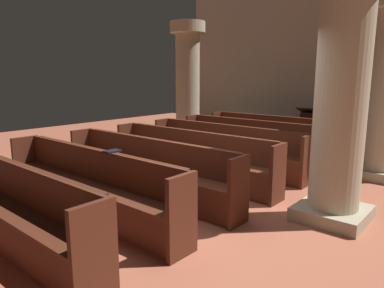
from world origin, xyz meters
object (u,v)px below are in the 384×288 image
object	(u,v)px
pillar_aisle_rear	(342,89)
hymn_book	(112,151)
pew_row_0	(274,133)
lectern	(306,131)
pew_row_3	(190,155)
pillar_far_side	(188,81)
pew_row_4	(146,166)
pew_row_6	(6,202)
pew_row_2	(224,146)
pew_row_5	(88,181)
pew_row_1	(252,139)

from	to	relation	value
pillar_aisle_rear	hymn_book	size ratio (longest dim) A/B	15.78
pew_row_0	lectern	world-z (taller)	lectern
pew_row_3	pillar_far_side	xyz separation A→B (m)	(-2.56, 2.88, 1.26)
pew_row_4	pew_row_6	xyz separation A→B (m)	(0.00, -2.15, 0.00)
hymn_book	pew_row_4	bearing A→B (deg)	110.01
pew_row_4	pew_row_0	bearing A→B (deg)	90.00
pew_row_2	pillar_far_side	distance (m)	3.38
pew_row_5	pew_row_6	xyz separation A→B (m)	(0.00, -1.08, 0.00)
pillar_far_side	pew_row_3	bearing A→B (deg)	-48.27
pew_row_5	pew_row_0	bearing A→B (deg)	90.00
pew_row_4	hymn_book	bearing A→B (deg)	-69.99
pew_row_0	pew_row_6	xyz separation A→B (m)	(0.00, -6.46, 0.00)
pew_row_4	pew_row_5	xyz separation A→B (m)	(0.00, -1.08, 0.00)
pew_row_2	pew_row_6	world-z (taller)	same
pew_row_4	hymn_book	size ratio (longest dim) A/B	16.75
pew_row_0	pillar_aisle_rear	distance (m)	4.42
pew_row_6	lectern	distance (m)	7.62
pew_row_1	pew_row_4	bearing A→B (deg)	-90.00
hymn_book	pew_row_2	bearing A→B (deg)	96.07
pew_row_5	lectern	size ratio (longest dim) A/B	3.30
pew_row_4	lectern	xyz separation A→B (m)	(0.34, 5.46, -0.04)
pew_row_3	pew_row_4	distance (m)	1.08
pew_row_0	pillar_aisle_rear	world-z (taller)	pillar_aisle_rear
pew_row_0	hymn_book	distance (m)	5.22
pew_row_3	pew_row_6	size ratio (longest dim) A/B	1.00
pew_row_0	pew_row_6	world-z (taller)	same
pew_row_6	hymn_book	world-z (taller)	hymn_book
pew_row_4	pillar_aisle_rear	world-z (taller)	pillar_aisle_rear
pew_row_6	lectern	xyz separation A→B (m)	(0.34, 7.61, -0.04)
pew_row_1	pew_row_3	bearing A→B (deg)	-90.00
pew_row_1	pew_row_6	bearing A→B (deg)	-90.00
pew_row_6	pillar_aisle_rear	size ratio (longest dim) A/B	1.06
pew_row_0	pew_row_5	size ratio (longest dim) A/B	1.00
pew_row_2	lectern	xyz separation A→B (m)	(0.34, 3.31, -0.04)
pew_row_3	pew_row_4	world-z (taller)	same
pillar_aisle_rear	hymn_book	xyz separation A→B (m)	(-2.29, -1.87, -0.82)
pew_row_2	pillar_aisle_rear	bearing A→B (deg)	-24.19
pew_row_5	lectern	world-z (taller)	lectern
pew_row_0	pew_row_4	bearing A→B (deg)	-90.00
pillar_aisle_rear	pew_row_3	bearing A→B (deg)	177.85
pew_row_3	lectern	distance (m)	4.40
pillar_aisle_rear	pew_row_1	bearing A→B (deg)	139.28
pew_row_5	hymn_book	distance (m)	0.57
lectern	hymn_book	bearing A→B (deg)	-90.18
pillar_aisle_rear	lectern	bearing A→B (deg)	116.87
pew_row_5	hymn_book	bearing A→B (deg)	30.19
pew_row_2	pew_row_3	world-z (taller)	same
pew_row_1	pew_row_2	distance (m)	1.08
pew_row_6	pillar_far_side	distance (m)	6.74
pew_row_2	pew_row_4	world-z (taller)	same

